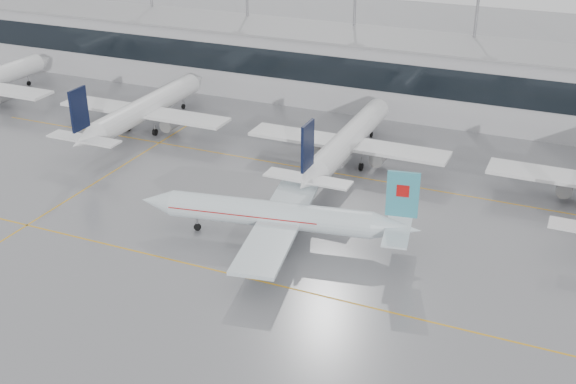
% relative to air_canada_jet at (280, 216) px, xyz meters
% --- Properties ---
extents(ground, '(320.00, 320.00, 0.00)m').
position_rel_air_canada_jet_xyz_m(ground, '(-0.28, -9.03, -3.25)').
color(ground, gray).
rests_on(ground, ground).
extents(taxi_line_main, '(120.00, 0.25, 0.01)m').
position_rel_air_canada_jet_xyz_m(taxi_line_main, '(-0.28, -9.03, -3.24)').
color(taxi_line_main, gold).
rests_on(taxi_line_main, ground).
extents(taxi_line_north, '(120.00, 0.25, 0.01)m').
position_rel_air_canada_jet_xyz_m(taxi_line_north, '(-0.28, 20.97, -3.24)').
color(taxi_line_north, gold).
rests_on(taxi_line_north, ground).
extents(taxi_line_cross, '(0.25, 60.00, 0.01)m').
position_rel_air_canada_jet_xyz_m(taxi_line_cross, '(-30.28, 5.97, -3.24)').
color(taxi_line_cross, gold).
rests_on(taxi_line_cross, ground).
extents(terminal, '(180.00, 15.00, 12.00)m').
position_rel_air_canada_jet_xyz_m(terminal, '(-0.28, 52.97, 2.75)').
color(terminal, '#AAAAAE').
rests_on(terminal, ground).
extents(terminal_glass, '(180.00, 0.20, 5.00)m').
position_rel_air_canada_jet_xyz_m(terminal_glass, '(-0.28, 45.42, 4.25)').
color(terminal_glass, black).
rests_on(terminal_glass, ground).
extents(terminal_roof, '(182.00, 16.00, 0.40)m').
position_rel_air_canada_jet_xyz_m(terminal_roof, '(-0.28, 52.97, 8.95)').
color(terminal_roof, gray).
rests_on(terminal_roof, ground).
extents(light_masts, '(156.40, 1.00, 22.60)m').
position_rel_air_canada_jet_xyz_m(light_masts, '(-0.28, 58.97, 10.10)').
color(light_masts, gray).
rests_on(light_masts, ground).
extents(air_canada_jet, '(33.83, 26.67, 10.36)m').
position_rel_air_canada_jet_xyz_m(air_canada_jet, '(0.00, 0.00, 0.00)').
color(air_canada_jet, silver).
rests_on(air_canada_jet, ground).
extents(parked_jet_b, '(29.64, 36.96, 11.72)m').
position_rel_air_canada_jet_xyz_m(parked_jet_b, '(-35.28, 24.66, 0.47)').
color(parked_jet_b, white).
rests_on(parked_jet_b, ground).
extents(parked_jet_c, '(29.64, 36.96, 11.72)m').
position_rel_air_canada_jet_xyz_m(parked_jet_c, '(-0.28, 24.66, 0.47)').
color(parked_jet_c, white).
rests_on(parked_jet_c, ground).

